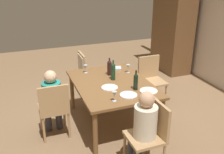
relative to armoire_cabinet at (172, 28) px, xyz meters
name	(u,v)px	position (x,y,z in m)	size (l,w,h in m)	color
ground_plane	(112,122)	(1.90, -2.34, -1.10)	(10.00, 10.00, 0.00)	#846647
armoire_cabinet	(172,28)	(0.00, 0.00, 0.00)	(1.18, 0.62, 2.18)	brown
dining_table	(112,87)	(1.90, -2.34, -0.43)	(1.59, 1.18, 0.74)	brown
chair_near	(54,107)	(1.98, -3.31, -0.56)	(0.44, 0.44, 0.92)	tan
chair_right_end	(151,131)	(3.07, -2.25, -0.56)	(0.44, 0.44, 0.92)	tan
chair_left_end	(86,68)	(0.72, -2.47, -0.50)	(0.44, 0.46, 0.92)	tan
chair_far_left	(151,77)	(1.45, -1.37, -0.56)	(0.44, 0.44, 0.92)	tan
person_woman_host	(52,98)	(1.87, -3.31, -0.46)	(0.33, 0.28, 1.08)	#33333D
person_man_bearded	(143,126)	(3.07, -2.37, -0.46)	(0.29, 0.34, 1.10)	#33333D
wine_bottle_tall_green	(136,81)	(2.26, -2.10, -0.22)	(0.07, 0.07, 0.31)	black
wine_bottle_dark_red	(113,71)	(1.79, -2.28, -0.20)	(0.07, 0.07, 0.34)	#19381E
wine_bottle_short_olive	(109,67)	(1.56, -2.26, -0.21)	(0.08, 0.08, 0.31)	black
wine_glass_near_left	(114,94)	(2.51, -2.54, -0.25)	(0.07, 0.07, 0.15)	silver
wine_glass_centre	(128,67)	(1.57, -1.91, -0.25)	(0.07, 0.07, 0.15)	silver
wine_glass_near_right	(86,67)	(1.32, -2.62, -0.25)	(0.07, 0.07, 0.15)	silver
dinner_plate_host	(149,91)	(2.39, -1.94, -0.35)	(0.27, 0.27, 0.01)	white
dinner_plate_guest_left	(128,95)	(2.41, -2.28, -0.35)	(0.26, 0.26, 0.01)	white
dinner_plate_guest_right	(110,87)	(2.07, -2.45, -0.35)	(0.26, 0.26, 0.01)	white
folded_napkin	(118,68)	(1.33, -2.01, -0.34)	(0.16, 0.12, 0.03)	#ADC6D6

